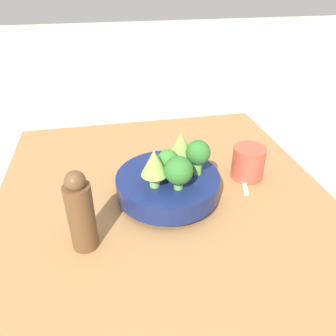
{
  "coord_description": "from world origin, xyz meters",
  "views": [
    {
      "loc": [
        -0.58,
        0.11,
        0.49
      ],
      "look_at": [
        0.01,
        -0.01,
        0.12
      ],
      "focal_mm": 35.0,
      "sensor_mm": 36.0,
      "label": 1
    }
  ],
  "objects_px": {
    "bowl": "(168,185)",
    "pepper_mill": "(81,213)",
    "cup": "(248,163)",
    "fork": "(242,174)"
  },
  "relations": [
    {
      "from": "bowl",
      "to": "fork",
      "type": "xyz_separation_m",
      "value": [
        0.05,
        -0.2,
        -0.03
      ]
    },
    {
      "from": "bowl",
      "to": "pepper_mill",
      "type": "height_order",
      "value": "pepper_mill"
    },
    {
      "from": "cup",
      "to": "pepper_mill",
      "type": "relative_size",
      "value": 0.49
    },
    {
      "from": "bowl",
      "to": "pepper_mill",
      "type": "bearing_deg",
      "value": 122.19
    },
    {
      "from": "cup",
      "to": "pepper_mill",
      "type": "distance_m",
      "value": 0.43
    },
    {
      "from": "bowl",
      "to": "cup",
      "type": "height_order",
      "value": "cup"
    },
    {
      "from": "pepper_mill",
      "to": "fork",
      "type": "bearing_deg",
      "value": -66.36
    },
    {
      "from": "cup",
      "to": "fork",
      "type": "xyz_separation_m",
      "value": [
        0.01,
        0.01,
        -0.04
      ]
    },
    {
      "from": "cup",
      "to": "fork",
      "type": "relative_size",
      "value": 0.48
    },
    {
      "from": "bowl",
      "to": "pepper_mill",
      "type": "xyz_separation_m",
      "value": [
        -0.11,
        0.18,
        0.04
      ]
    }
  ]
}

